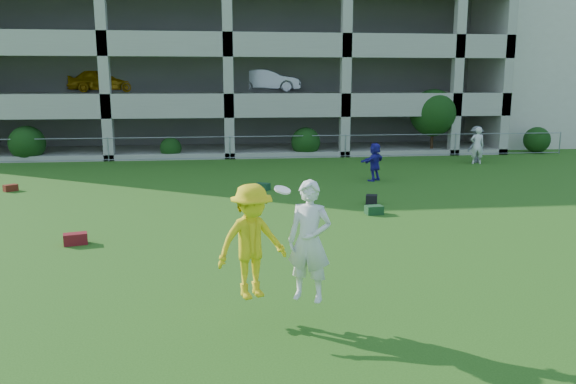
{
  "coord_description": "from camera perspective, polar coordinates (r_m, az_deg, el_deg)",
  "views": [
    {
      "loc": [
        -0.58,
        -9.54,
        3.89
      ],
      "look_at": [
        0.99,
        3.0,
        1.4
      ],
      "focal_mm": 35.0,
      "sensor_mm": 36.0,
      "label": 1
    }
  ],
  "objects": [
    {
      "name": "ground",
      "position": [
        10.32,
        -3.44,
        -11.02
      ],
      "size": [
        100.0,
        100.0,
        0.0
      ],
      "primitive_type": "plane",
      "color": "#235114",
      "rests_on": "ground"
    },
    {
      "name": "stucco_building",
      "position": [
        44.35,
        25.56,
        11.52
      ],
      "size": [
        16.0,
        14.0,
        10.0
      ],
      "primitive_type": "cube",
      "color": "beige",
      "rests_on": "ground"
    },
    {
      "name": "bystander_d",
      "position": [
        22.61,
        8.79,
        3.05
      ],
      "size": [
        1.35,
        1.27,
        1.52
      ],
      "primitive_type": "imported",
      "rotation": [
        0.0,
        0.0,
        3.87
      ],
      "color": "#2B229C",
      "rests_on": "ground"
    },
    {
      "name": "bystander_e",
      "position": [
        28.45,
        18.66,
        4.5
      ],
      "size": [
        0.72,
        0.56,
        1.77
      ],
      "primitive_type": "imported",
      "rotation": [
        0.0,
        0.0,
        2.92
      ],
      "color": "white",
      "rests_on": "ground"
    },
    {
      "name": "bystander_f",
      "position": [
        28.88,
        18.57,
        4.6
      ],
      "size": [
        1.32,
        1.15,
        1.78
      ],
      "primitive_type": "imported",
      "rotation": [
        0.0,
        0.0,
        3.68
      ],
      "color": "slate",
      "rests_on": "ground"
    },
    {
      "name": "bag_red_a",
      "position": [
        14.61,
        -20.78,
        -4.47
      ],
      "size": [
        0.61,
        0.43,
        0.28
      ],
      "primitive_type": "cube",
      "rotation": [
        0.0,
        0.0,
        0.26
      ],
      "color": "#580F13",
      "rests_on": "ground"
    },
    {
      "name": "bag_green_c",
      "position": [
        16.94,
        8.73,
        -1.81
      ],
      "size": [
        0.54,
        0.4,
        0.26
      ],
      "primitive_type": "cube",
      "rotation": [
        0.0,
        0.0,
        0.11
      ],
      "color": "#163C15",
      "rests_on": "ground"
    },
    {
      "name": "crate_d",
      "position": [
        18.31,
        8.48,
        -0.76
      ],
      "size": [
        0.44,
        0.44,
        0.3
      ],
      "primitive_type": "cube",
      "rotation": [
        0.0,
        0.0,
        -0.32
      ],
      "color": "black",
      "rests_on": "ground"
    },
    {
      "name": "bag_red_f",
      "position": [
        22.62,
        -26.36,
        0.38
      ],
      "size": [
        0.52,
        0.51,
        0.24
      ],
      "primitive_type": "cube",
      "rotation": [
        0.0,
        0.0,
        0.73
      ],
      "color": "#54180E",
      "rests_on": "ground"
    },
    {
      "name": "bag_green_g",
      "position": [
        20.51,
        -2.59,
        0.56
      ],
      "size": [
        0.58,
        0.54,
        0.25
      ],
      "primitive_type": "cube",
      "rotation": [
        0.0,
        0.0,
        -0.62
      ],
      "color": "#153C22",
      "rests_on": "ground"
    },
    {
      "name": "frisbee_contest",
      "position": [
        8.99,
        -2.04,
        -5.02
      ],
      "size": [
        2.0,
        1.22,
        1.96
      ],
      "color": "yellow",
      "rests_on": "ground"
    },
    {
      "name": "parking_garage",
      "position": [
        37.31,
        -6.43,
        14.34
      ],
      "size": [
        30.0,
        14.0,
        12.0
      ],
      "color": "#9E998C",
      "rests_on": "ground"
    },
    {
      "name": "fence",
      "position": [
        28.74,
        -5.94,
        4.54
      ],
      "size": [
        36.06,
        0.06,
        1.2
      ],
      "color": "gray",
      "rests_on": "ground"
    },
    {
      "name": "shrub_row",
      "position": [
        29.79,
        2.92,
        6.55
      ],
      "size": [
        34.38,
        2.52,
        3.5
      ],
      "color": "#163D11",
      "rests_on": "ground"
    }
  ]
}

